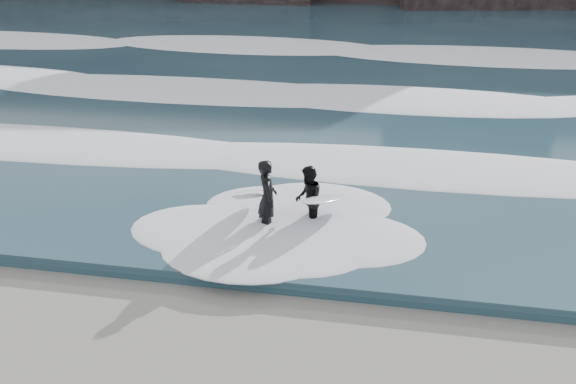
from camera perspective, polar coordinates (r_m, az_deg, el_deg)
sea at (r=37.11m, az=4.08°, el=13.55°), size 90.00×52.00×0.30m
foam_near at (r=17.97m, az=-3.44°, el=2.95°), size 60.00×3.20×0.20m
foam_mid at (r=24.48m, az=0.47°, el=8.79°), size 60.00×4.00×0.24m
foam_far at (r=33.15m, az=3.26°, el=12.84°), size 60.00×4.80×0.30m
surfer_left at (r=14.34m, az=-2.17°, el=-0.45°), size 1.07×2.14×1.80m
surfer_right at (r=14.55m, az=2.01°, el=-0.62°), size 1.38×1.93×1.56m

